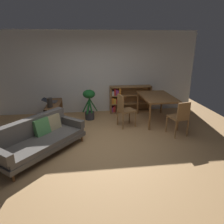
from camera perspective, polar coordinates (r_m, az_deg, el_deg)
ground_plane at (r=4.92m, az=-2.02°, el=-9.67°), size 8.16×8.16×0.00m
back_wall_panel at (r=7.08m, az=-4.34°, el=10.74°), size 6.80×0.10×2.70m
fabric_couch at (r=4.83m, az=-19.66°, el=-6.59°), size 1.93×2.08×0.76m
media_console at (r=6.43m, az=-15.59°, el=-0.44°), size 0.37×1.26×0.61m
open_laptop at (r=6.51m, az=-16.64°, el=2.89°), size 0.46×0.35×0.11m
desk_speaker at (r=5.97m, az=-16.81°, el=2.48°), size 0.14×0.14×0.26m
potted_floor_plant at (r=6.46m, az=-6.30°, el=2.78°), size 0.48×0.43×0.95m
dining_table at (r=6.41m, az=12.33°, el=3.72°), size 0.93×1.42×0.79m
dining_chair_near at (r=5.87m, az=3.39°, el=0.85°), size 0.54×0.50×0.96m
dining_chair_far at (r=5.56m, az=18.21°, el=-1.19°), size 0.48×0.51×0.93m
bookshelf at (r=7.23m, az=4.37°, el=3.76°), size 1.42×0.30×0.91m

